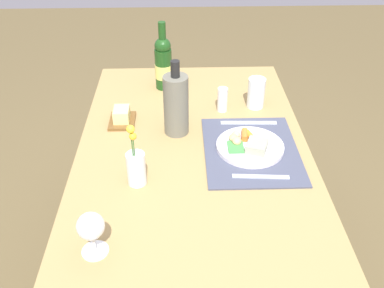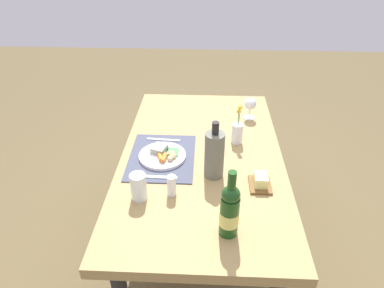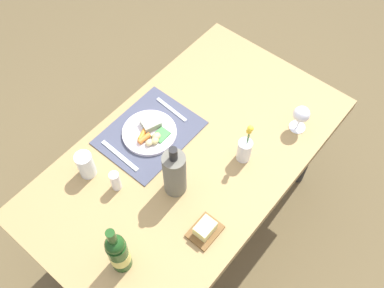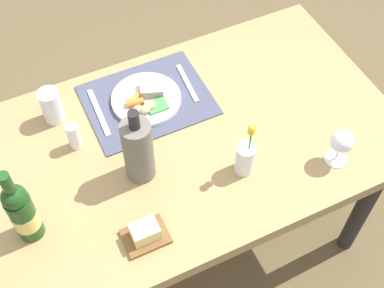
{
  "view_description": "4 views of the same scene",
  "coord_description": "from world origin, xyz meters",
  "px_view_note": "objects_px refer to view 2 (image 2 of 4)",
  "views": [
    {
      "loc": [
        -1.21,
        0.05,
        1.65
      ],
      "look_at": [
        -0.05,
        0.01,
        0.83
      ],
      "focal_mm": 40.17,
      "sensor_mm": 36.0,
      "label": 1
    },
    {
      "loc": [
        1.5,
        0.02,
        1.78
      ],
      "look_at": [
        -0.02,
        -0.05,
        0.79
      ],
      "focal_mm": 32.58,
      "sensor_mm": 36.0,
      "label": 2
    },
    {
      "loc": [
        0.76,
        0.64,
        2.33
      ],
      "look_at": [
        -0.02,
        -0.0,
        0.78
      ],
      "focal_mm": 40.49,
      "sensor_mm": 36.0,
      "label": 3
    },
    {
      "loc": [
        0.41,
        0.95,
        2.12
      ],
      "look_at": [
        -0.0,
        0.08,
        0.81
      ],
      "focal_mm": 48.91,
      "sensor_mm": 36.0,
      "label": 4
    }
  ],
  "objects_px": {
    "dining_table": "(202,167)",
    "wine_glass": "(250,104)",
    "salt_shaker": "(172,186)",
    "wine_bottle": "(230,210)",
    "cooler_bottle": "(214,154)",
    "fork": "(164,140)",
    "knife": "(154,177)",
    "flower_vase": "(237,132)",
    "butter_dish": "(260,182)",
    "water_tumbler": "(139,188)",
    "dinner_plate": "(163,155)"
  },
  "relations": [
    {
      "from": "fork",
      "to": "salt_shaker",
      "type": "relative_size",
      "value": 1.83
    },
    {
      "from": "wine_glass",
      "to": "butter_dish",
      "type": "distance_m",
      "value": 0.66
    },
    {
      "from": "water_tumbler",
      "to": "wine_bottle",
      "type": "relative_size",
      "value": 0.42
    },
    {
      "from": "salt_shaker",
      "to": "flower_vase",
      "type": "distance_m",
      "value": 0.55
    },
    {
      "from": "flower_vase",
      "to": "water_tumbler",
      "type": "bearing_deg",
      "value": -43.78
    },
    {
      "from": "salt_shaker",
      "to": "wine_glass",
      "type": "distance_m",
      "value": 0.84
    },
    {
      "from": "cooler_bottle",
      "to": "wine_bottle",
      "type": "relative_size",
      "value": 0.97
    },
    {
      "from": "wine_bottle",
      "to": "flower_vase",
      "type": "relative_size",
      "value": 1.33
    },
    {
      "from": "dining_table",
      "to": "flower_vase",
      "type": "xyz_separation_m",
      "value": [
        -0.13,
        0.19,
        0.15
      ]
    },
    {
      "from": "wine_glass",
      "to": "flower_vase",
      "type": "relative_size",
      "value": 0.6
    },
    {
      "from": "wine_bottle",
      "to": "butter_dish",
      "type": "distance_m",
      "value": 0.35
    },
    {
      "from": "wine_bottle",
      "to": "butter_dish",
      "type": "xyz_separation_m",
      "value": [
        -0.29,
        0.16,
        -0.09
      ]
    },
    {
      "from": "fork",
      "to": "wine_bottle",
      "type": "height_order",
      "value": "wine_bottle"
    },
    {
      "from": "salt_shaker",
      "to": "water_tumbler",
      "type": "height_order",
      "value": "water_tumbler"
    },
    {
      "from": "salt_shaker",
      "to": "water_tumbler",
      "type": "bearing_deg",
      "value": -78.51
    },
    {
      "from": "cooler_bottle",
      "to": "flower_vase",
      "type": "xyz_separation_m",
      "value": [
        -0.3,
        0.13,
        -0.05
      ]
    },
    {
      "from": "butter_dish",
      "to": "dining_table",
      "type": "bearing_deg",
      "value": -130.73
    },
    {
      "from": "knife",
      "to": "wine_bottle",
      "type": "relative_size",
      "value": 0.73
    },
    {
      "from": "fork",
      "to": "water_tumbler",
      "type": "height_order",
      "value": "water_tumbler"
    },
    {
      "from": "fork",
      "to": "dining_table",
      "type": "bearing_deg",
      "value": 63.67
    },
    {
      "from": "salt_shaker",
      "to": "wine_bottle",
      "type": "xyz_separation_m",
      "value": [
        0.21,
        0.24,
        0.07
      ]
    },
    {
      "from": "dining_table",
      "to": "butter_dish",
      "type": "relative_size",
      "value": 11.26
    },
    {
      "from": "dining_table",
      "to": "wine_bottle",
      "type": "relative_size",
      "value": 4.85
    },
    {
      "from": "dining_table",
      "to": "salt_shaker",
      "type": "height_order",
      "value": "salt_shaker"
    },
    {
      "from": "flower_vase",
      "to": "wine_bottle",
      "type": "bearing_deg",
      "value": -6.36
    },
    {
      "from": "dinner_plate",
      "to": "wine_bottle",
      "type": "relative_size",
      "value": 0.8
    },
    {
      "from": "dinner_plate",
      "to": "butter_dish",
      "type": "relative_size",
      "value": 1.87
    },
    {
      "from": "cooler_bottle",
      "to": "salt_shaker",
      "type": "bearing_deg",
      "value": -50.98
    },
    {
      "from": "cooler_bottle",
      "to": "flower_vase",
      "type": "distance_m",
      "value": 0.33
    },
    {
      "from": "cooler_bottle",
      "to": "butter_dish",
      "type": "xyz_separation_m",
      "value": [
        0.07,
        0.22,
        -0.1
      ]
    },
    {
      "from": "wine_bottle",
      "to": "fork",
      "type": "bearing_deg",
      "value": -153.22
    },
    {
      "from": "cooler_bottle",
      "to": "butter_dish",
      "type": "height_order",
      "value": "cooler_bottle"
    },
    {
      "from": "dinner_plate",
      "to": "salt_shaker",
      "type": "distance_m",
      "value": 0.29
    },
    {
      "from": "water_tumbler",
      "to": "dinner_plate",
      "type": "bearing_deg",
      "value": 167.42
    },
    {
      "from": "wine_glass",
      "to": "wine_bottle",
      "type": "relative_size",
      "value": 0.45
    },
    {
      "from": "dining_table",
      "to": "water_tumbler",
      "type": "bearing_deg",
      "value": -37.97
    },
    {
      "from": "cooler_bottle",
      "to": "water_tumbler",
      "type": "distance_m",
      "value": 0.38
    },
    {
      "from": "dining_table",
      "to": "wine_glass",
      "type": "bearing_deg",
      "value": 145.93
    },
    {
      "from": "dinner_plate",
      "to": "salt_shaker",
      "type": "xyz_separation_m",
      "value": [
        0.28,
        0.07,
        0.03
      ]
    },
    {
      "from": "knife",
      "to": "wine_bottle",
      "type": "bearing_deg",
      "value": 48.18
    },
    {
      "from": "dining_table",
      "to": "cooler_bottle",
      "type": "xyz_separation_m",
      "value": [
        0.16,
        0.06,
        0.2
      ]
    },
    {
      "from": "dining_table",
      "to": "dinner_plate",
      "type": "distance_m",
      "value": 0.23
    },
    {
      "from": "cooler_bottle",
      "to": "salt_shaker",
      "type": "distance_m",
      "value": 0.25
    },
    {
      "from": "dining_table",
      "to": "water_tumbler",
      "type": "distance_m",
      "value": 0.46
    },
    {
      "from": "knife",
      "to": "cooler_bottle",
      "type": "distance_m",
      "value": 0.31
    },
    {
      "from": "salt_shaker",
      "to": "wine_bottle",
      "type": "height_order",
      "value": "wine_bottle"
    },
    {
      "from": "dinner_plate",
      "to": "butter_dish",
      "type": "bearing_deg",
      "value": 67.07
    },
    {
      "from": "cooler_bottle",
      "to": "salt_shaker",
      "type": "height_order",
      "value": "cooler_bottle"
    },
    {
      "from": "fork",
      "to": "wine_bottle",
      "type": "bearing_deg",
      "value": 30.91
    },
    {
      "from": "dinner_plate",
      "to": "butter_dish",
      "type": "distance_m",
      "value": 0.52
    }
  ]
}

